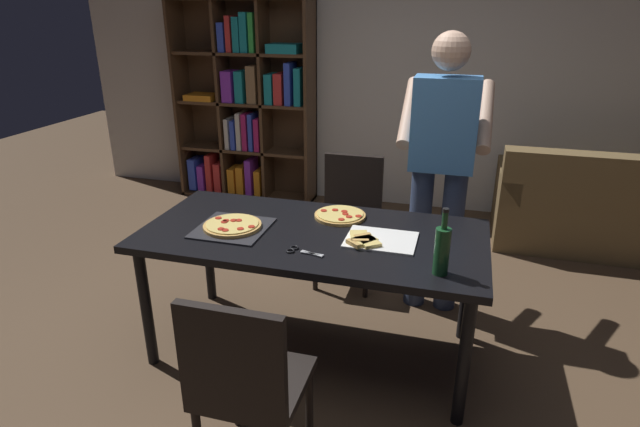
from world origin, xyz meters
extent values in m
plane|color=brown|center=(0.00, 0.00, 0.00)|extent=(12.00, 12.00, 0.00)
cube|color=silver|center=(0.00, 2.60, 1.40)|extent=(6.40, 0.10, 2.80)
cube|color=black|center=(0.00, 0.00, 0.73)|extent=(1.83, 0.88, 0.04)
cylinder|color=black|center=(-0.83, -0.36, 0.35)|extent=(0.06, 0.06, 0.71)
cylinder|color=black|center=(0.83, -0.36, 0.35)|extent=(0.06, 0.06, 0.71)
cylinder|color=black|center=(-0.83, 0.36, 0.35)|extent=(0.06, 0.06, 0.71)
cylinder|color=black|center=(0.83, 0.36, 0.35)|extent=(0.06, 0.06, 0.71)
cube|color=black|center=(0.00, -0.84, 0.43)|extent=(0.42, 0.42, 0.04)
cube|color=black|center=(0.00, -1.03, 0.68)|extent=(0.42, 0.04, 0.45)
cylinder|color=black|center=(0.18, -0.66, 0.21)|extent=(0.04, 0.04, 0.41)
cylinder|color=black|center=(-0.18, -0.66, 0.21)|extent=(0.04, 0.04, 0.41)
cube|color=black|center=(0.00, 0.84, 0.43)|extent=(0.42, 0.42, 0.04)
cube|color=black|center=(0.00, 1.03, 0.68)|extent=(0.42, 0.04, 0.45)
cylinder|color=black|center=(-0.18, 0.66, 0.21)|extent=(0.04, 0.04, 0.41)
cylinder|color=black|center=(0.18, 0.66, 0.21)|extent=(0.04, 0.04, 0.41)
cylinder|color=black|center=(-0.18, 1.02, 0.21)|extent=(0.04, 0.04, 0.41)
cylinder|color=black|center=(0.18, 1.02, 0.21)|extent=(0.04, 0.04, 0.41)
cube|color=brown|center=(1.90, 2.05, 0.20)|extent=(1.71, 0.86, 0.40)
cube|color=brown|center=(1.90, 1.73, 0.62)|extent=(1.70, 0.21, 0.45)
cube|color=brown|center=(1.13, 2.06, 0.50)|extent=(0.17, 0.85, 0.20)
cube|color=#513823|center=(-2.09, 2.35, 0.97)|extent=(0.03, 0.35, 1.95)
cube|color=#513823|center=(-0.72, 2.35, 0.97)|extent=(0.03, 0.35, 1.95)
cube|color=#513823|center=(-1.40, 2.35, 0.01)|extent=(1.40, 0.35, 0.03)
cube|color=#513823|center=(-1.40, 2.51, 0.97)|extent=(1.40, 0.03, 1.95)
cube|color=#513823|center=(-1.40, 2.35, 0.50)|extent=(1.34, 0.29, 0.03)
cube|color=#513823|center=(-1.40, 2.35, 0.97)|extent=(1.34, 0.29, 0.03)
cube|color=#513823|center=(-1.40, 2.35, 1.45)|extent=(1.34, 0.29, 0.03)
cube|color=#513823|center=(-1.63, 2.35, 0.97)|extent=(0.03, 0.29, 1.89)
cube|color=#513823|center=(-1.18, 2.35, 0.97)|extent=(0.03, 0.29, 1.89)
cube|color=blue|center=(-2.00, 2.33, 0.21)|extent=(0.08, 0.22, 0.33)
cube|color=purple|center=(-1.90, 2.33, 0.18)|extent=(0.07, 0.22, 0.27)
cube|color=red|center=(-1.80, 2.33, 0.24)|extent=(0.06, 0.22, 0.39)
cube|color=red|center=(-1.71, 2.33, 0.20)|extent=(0.07, 0.22, 0.30)
cube|color=orange|center=(-1.55, 2.33, 0.18)|extent=(0.07, 0.22, 0.26)
cube|color=orange|center=(-1.45, 2.33, 0.19)|extent=(0.08, 0.22, 0.29)
cube|color=purple|center=(-1.36, 2.33, 0.23)|extent=(0.06, 0.22, 0.37)
cube|color=orange|center=(-1.26, 2.33, 0.18)|extent=(0.06, 0.22, 0.26)
cube|color=silver|center=(-1.56, 2.33, 0.67)|extent=(0.04, 0.22, 0.31)
cube|color=blue|center=(-1.50, 2.33, 0.66)|extent=(0.05, 0.22, 0.29)
cube|color=silver|center=(-1.44, 2.33, 0.70)|extent=(0.05, 0.22, 0.37)
cube|color=#B21E66|center=(-1.37, 2.33, 0.70)|extent=(0.05, 0.22, 0.37)
cube|color=blue|center=(-1.31, 2.33, 0.70)|extent=(0.04, 0.22, 0.37)
cube|color=#B21E66|center=(-1.24, 2.33, 0.68)|extent=(0.05, 0.22, 0.32)
cube|color=orange|center=(-1.85, 2.33, 1.02)|extent=(0.30, 0.25, 0.06)
cube|color=purple|center=(-1.53, 2.33, 1.14)|extent=(0.11, 0.22, 0.30)
cube|color=teal|center=(-1.40, 2.33, 1.14)|extent=(0.08, 0.22, 0.30)
cube|color=olive|center=(-1.27, 2.33, 1.17)|extent=(0.09, 0.22, 0.35)
cube|color=teal|center=(-1.10, 2.33, 1.13)|extent=(0.08, 0.22, 0.28)
cube|color=red|center=(-1.01, 2.33, 1.14)|extent=(0.08, 0.22, 0.29)
cube|color=blue|center=(-0.91, 2.33, 1.19)|extent=(0.06, 0.22, 0.39)
cube|color=teal|center=(-0.81, 2.33, 1.16)|extent=(0.06, 0.22, 0.35)
cube|color=blue|center=(-1.56, 2.33, 1.60)|extent=(0.06, 0.22, 0.27)
cube|color=red|center=(-1.48, 2.33, 1.63)|extent=(0.05, 0.22, 0.33)
cube|color=teal|center=(-1.40, 2.33, 1.62)|extent=(0.06, 0.22, 0.32)
cube|color=teal|center=(-1.33, 2.33, 1.64)|extent=(0.07, 0.22, 0.36)
cube|color=green|center=(-1.25, 2.33, 1.64)|extent=(0.05, 0.22, 0.35)
cube|color=teal|center=(-0.96, 2.33, 1.51)|extent=(0.30, 0.25, 0.09)
cylinder|color=#38476B|center=(0.71, 0.69, 0.47)|extent=(0.14, 0.14, 0.95)
cylinder|color=#38476B|center=(0.51, 0.69, 0.47)|extent=(0.14, 0.14, 0.95)
cube|color=#4C8CD1|center=(0.61, 0.69, 1.23)|extent=(0.38, 0.22, 0.55)
sphere|color=#E0B293|center=(0.61, 0.69, 1.64)|extent=(0.22, 0.22, 0.22)
cylinder|color=#E0B293|center=(0.84, 0.87, 1.25)|extent=(0.09, 0.50, 0.39)
cylinder|color=#E0B293|center=(0.38, 0.87, 1.25)|extent=(0.09, 0.50, 0.39)
cube|color=#2D2D33|center=(-0.43, -0.08, 0.76)|extent=(0.37, 0.37, 0.01)
cylinder|color=tan|center=(-0.43, -0.08, 0.77)|extent=(0.31, 0.31, 0.02)
cylinder|color=#EACC6B|center=(-0.43, -0.08, 0.78)|extent=(0.28, 0.28, 0.01)
cylinder|color=#B22819|center=(-0.53, -0.03, 0.79)|extent=(0.04, 0.04, 0.00)
cylinder|color=#B22819|center=(-0.31, -0.10, 0.79)|extent=(0.04, 0.04, 0.00)
cylinder|color=#B22819|center=(-0.44, -0.04, 0.79)|extent=(0.04, 0.04, 0.00)
cylinder|color=#B22819|center=(-0.45, -0.17, 0.79)|extent=(0.04, 0.04, 0.00)
cylinder|color=#B22819|center=(-0.42, -0.18, 0.79)|extent=(0.04, 0.04, 0.00)
cylinder|color=#B22819|center=(-0.48, -0.07, 0.79)|extent=(0.04, 0.04, 0.00)
cylinder|color=#B22819|center=(-0.35, -0.14, 0.79)|extent=(0.04, 0.04, 0.00)
cylinder|color=#B22819|center=(-0.48, -0.06, 0.79)|extent=(0.04, 0.04, 0.00)
cylinder|color=#B22819|center=(-0.41, -0.03, 0.79)|extent=(0.04, 0.04, 0.00)
cube|color=white|center=(0.37, -0.01, 0.76)|extent=(0.36, 0.28, 0.01)
cube|color=#EACC6B|center=(0.26, -0.03, 0.77)|extent=(0.12, 0.16, 0.02)
cube|color=tan|center=(0.28, -0.09, 0.77)|extent=(0.09, 0.05, 0.02)
cube|color=#EACC6B|center=(0.29, -0.08, 0.77)|extent=(0.16, 0.17, 0.02)
cube|color=tan|center=(0.25, -0.12, 0.77)|extent=(0.09, 0.07, 0.02)
cube|color=#EACC6B|center=(0.31, -0.07, 0.77)|extent=(0.16, 0.17, 0.02)
cube|color=tan|center=(0.28, -0.02, 0.77)|extent=(0.09, 0.07, 0.02)
cylinder|color=#194723|center=(0.69, -0.28, 0.86)|extent=(0.07, 0.07, 0.22)
cylinder|color=#194723|center=(0.69, -0.28, 1.01)|extent=(0.03, 0.03, 0.08)
cylinder|color=black|center=(0.69, -0.28, 1.06)|extent=(0.03, 0.03, 0.02)
cube|color=silver|center=(0.08, -0.26, 0.76)|extent=(0.12, 0.02, 0.01)
cube|color=silver|center=(0.08, -0.26, 0.76)|extent=(0.12, 0.05, 0.01)
torus|color=black|center=(-0.03, -0.22, 0.76)|extent=(0.05, 0.05, 0.01)
torus|color=black|center=(-0.04, -0.26, 0.76)|extent=(0.05, 0.05, 0.01)
cylinder|color=tan|center=(0.09, 0.25, 0.76)|extent=(0.29, 0.29, 0.02)
cylinder|color=#EACC6B|center=(0.09, 0.25, 0.77)|extent=(0.26, 0.26, 0.01)
cylinder|color=#B22819|center=(0.12, 0.24, 0.78)|extent=(0.04, 0.04, 0.00)
cylinder|color=#B22819|center=(0.11, 0.28, 0.78)|extent=(0.04, 0.04, 0.00)
cylinder|color=#B22819|center=(-0.01, 0.26, 0.78)|extent=(0.04, 0.04, 0.00)
cylinder|color=#B22819|center=(0.12, 0.16, 0.78)|extent=(0.04, 0.04, 0.00)
cylinder|color=#B22819|center=(0.05, 0.29, 0.78)|extent=(0.04, 0.04, 0.00)
cylinder|color=#B22819|center=(0.15, 0.21, 0.78)|extent=(0.04, 0.04, 0.00)
cylinder|color=#B22819|center=(0.20, 0.23, 0.78)|extent=(0.04, 0.04, 0.00)
camera|label=1|loc=(0.73, -2.43, 1.88)|focal=29.11mm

